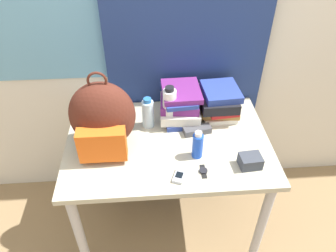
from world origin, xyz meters
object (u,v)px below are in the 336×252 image
(backpack, at_px, (102,118))
(wristwatch, at_px, (203,171))
(book_stack_left, at_px, (180,103))
(sunscreen_bottle, at_px, (198,145))
(camera_pouch, at_px, (250,161))
(cell_phone, at_px, (179,176))
(book_stack_center, at_px, (219,101))
(water_bottle, at_px, (148,113))
(sunglasses_case, at_px, (197,130))
(sports_bottle, at_px, (170,108))

(backpack, height_order, wristwatch, backpack)
(wristwatch, bearing_deg, book_stack_left, 99.00)
(sunscreen_bottle, relative_size, wristwatch, 1.79)
(camera_pouch, bearing_deg, book_stack_left, 125.48)
(cell_phone, height_order, wristwatch, cell_phone)
(book_stack_left, height_order, book_stack_center, book_stack_left)
(water_bottle, xyz_separation_m, sunglasses_case, (0.26, -0.08, -0.07))
(cell_phone, bearing_deg, sunglasses_case, 67.50)
(backpack, xyz_separation_m, book_stack_center, (0.63, 0.22, -0.08))
(book_stack_center, relative_size, camera_pouch, 2.58)
(backpack, relative_size, wristwatch, 4.95)
(book_stack_left, xyz_separation_m, sports_bottle, (-0.06, -0.08, 0.03))
(camera_pouch, xyz_separation_m, wristwatch, (-0.23, -0.02, -0.03))
(book_stack_left, distance_m, camera_pouch, 0.52)
(wristwatch, bearing_deg, cell_phone, -167.60)
(water_bottle, distance_m, wristwatch, 0.46)
(book_stack_left, relative_size, wristwatch, 3.39)
(water_bottle, xyz_separation_m, sports_bottle, (0.12, -0.00, 0.03))
(water_bottle, relative_size, wristwatch, 2.11)
(sports_bottle, bearing_deg, sunscreen_bottle, -64.92)
(sunglasses_case, bearing_deg, cell_phone, -112.50)
(cell_phone, height_order, camera_pouch, camera_pouch)
(book_stack_center, xyz_separation_m, camera_pouch, (0.08, -0.42, -0.06))
(book_stack_left, height_order, sports_bottle, sports_bottle)
(book_stack_center, height_order, cell_phone, book_stack_center)
(camera_pouch, bearing_deg, sports_bottle, 136.95)
(cell_phone, height_order, sunglasses_case, sunglasses_case)
(cell_phone, distance_m, camera_pouch, 0.35)
(backpack, xyz_separation_m, book_stack_left, (0.41, 0.22, -0.09))
(water_bottle, bearing_deg, wristwatch, -55.66)
(sports_bottle, xyz_separation_m, sunscreen_bottle, (0.12, -0.25, -0.05))
(camera_pouch, distance_m, wristwatch, 0.23)
(sunscreen_bottle, bearing_deg, wristwatch, -81.91)
(book_stack_center, bearing_deg, camera_pouch, -79.42)
(water_bottle, relative_size, sunglasses_case, 1.16)
(water_bottle, distance_m, camera_pouch, 0.60)
(backpack, xyz_separation_m, water_bottle, (0.22, 0.14, -0.09))
(water_bottle, bearing_deg, sports_bottle, -2.13)
(sports_bottle, bearing_deg, backpack, -157.89)
(water_bottle, relative_size, cell_phone, 1.90)
(book_stack_center, height_order, camera_pouch, book_stack_center)
(cell_phone, bearing_deg, wristwatch, 12.40)
(backpack, distance_m, book_stack_center, 0.67)
(sunscreen_bottle, bearing_deg, water_bottle, 132.45)
(book_stack_left, bearing_deg, camera_pouch, -54.52)
(backpack, bearing_deg, camera_pouch, -16.03)
(water_bottle, relative_size, sunscreen_bottle, 1.18)
(backpack, bearing_deg, sunscreen_bottle, -14.15)
(backpack, relative_size, camera_pouch, 3.90)
(sunscreen_bottle, distance_m, cell_phone, 0.18)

